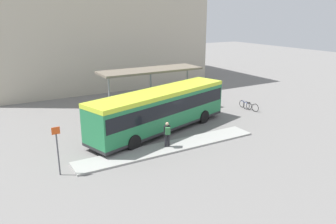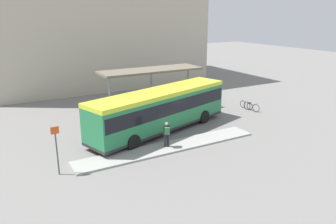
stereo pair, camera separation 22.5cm
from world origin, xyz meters
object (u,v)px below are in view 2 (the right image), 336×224
(pedestrian_waiting, at_px, (167,133))
(bicycle_blue, at_px, (246,105))
(city_bus, at_px, (161,108))
(bicycle_black, at_px, (251,107))
(platform_sign, at_px, (57,148))
(potted_planter_near_shelter, at_px, (132,114))

(pedestrian_waiting, relative_size, bicycle_blue, 1.04)
(city_bus, height_order, bicycle_black, city_bus)
(pedestrian_waiting, relative_size, platform_sign, 0.60)
(potted_planter_near_shelter, bearing_deg, bicycle_black, -13.26)
(bicycle_black, bearing_deg, bicycle_blue, 167.62)
(bicycle_blue, bearing_deg, bicycle_black, 175.28)
(city_bus, relative_size, pedestrian_waiting, 7.33)
(bicycle_black, distance_m, potted_planter_near_shelter, 11.08)
(platform_sign, bearing_deg, bicycle_blue, 14.69)
(city_bus, distance_m, potted_planter_near_shelter, 3.55)
(pedestrian_waiting, xyz_separation_m, platform_sign, (-6.98, -0.22, 0.47))
(platform_sign, bearing_deg, potted_planter_near_shelter, 42.09)
(potted_planter_near_shelter, bearing_deg, pedestrian_waiting, -92.16)
(bicycle_black, relative_size, platform_sign, 0.63)
(bicycle_black, bearing_deg, pedestrian_waiting, -79.24)
(pedestrian_waiting, bearing_deg, bicycle_black, -52.56)
(bicycle_blue, bearing_deg, city_bus, 97.77)
(platform_sign, bearing_deg, pedestrian_waiting, 1.80)
(bicycle_blue, bearing_deg, platform_sign, 104.28)
(city_bus, relative_size, platform_sign, 4.43)
(bicycle_black, relative_size, bicycle_blue, 1.08)
(bicycle_black, relative_size, potted_planter_near_shelter, 1.31)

